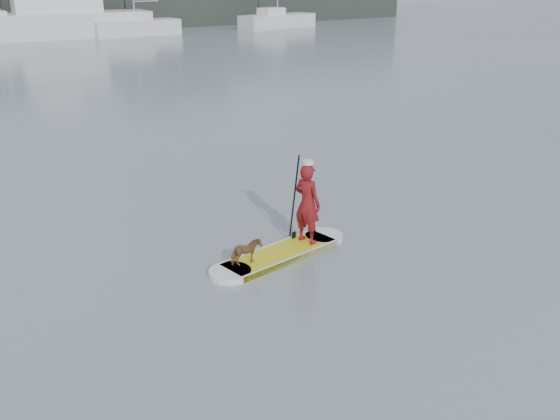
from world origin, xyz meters
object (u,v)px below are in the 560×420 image
dog (246,252)px  sailboat_d (1,29)px  paddleboard (280,254)px  sailboat_f (277,19)px  sailboat_e (135,26)px  motor_yacht_a (66,12)px  paddler (307,204)px

dog → sailboat_d: 45.37m
paddleboard → dog: size_ratio=5.59×
sailboat_d → sailboat_f: sailboat_d is taller
dog → sailboat_e: 45.82m
motor_yacht_a → sailboat_e: bearing=-12.5°
sailboat_e → motor_yacht_a: sailboat_e is taller
dog → paddler: bearing=-79.5°
sailboat_e → sailboat_d: bearing=169.1°
dog → sailboat_e: size_ratio=0.05×
paddleboard → dog: 0.91m
dog → sailboat_f: bearing=-31.8°
sailboat_d → sailboat_e: 10.45m
paddler → motor_yacht_a: 45.51m
sailboat_d → sailboat_f: (24.46, -1.79, -0.16)m
sailboat_f → paddleboard: bearing=-132.4°
paddler → sailboat_f: (26.42, 43.18, -0.14)m
sailboat_e → paddler: bearing=-108.1°
paddleboard → sailboat_d: size_ratio=0.24×
sailboat_d → motor_yacht_a: bearing=0.4°
paddleboard → dog: (-0.85, -0.14, 0.31)m
sailboat_d → motor_yacht_a: sailboat_d is taller
dog → paddleboard: bearing=-79.5°
sailboat_f → sailboat_e: bearing=168.7°
sailboat_d → motor_yacht_a: (5.16, -0.04, 1.10)m
paddleboard → motor_yacht_a: bearing=70.6°
paddleboard → sailboat_f: sailboat_f is taller
paddler → dog: paddler is taller
paddler → sailboat_e: size_ratio=0.15×
sailboat_d → sailboat_e: bearing=-7.8°
dog → motor_yacht_a: bearing=-9.9°
sailboat_d → sailboat_f: 24.53m
paddleboard → sailboat_e: 45.44m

